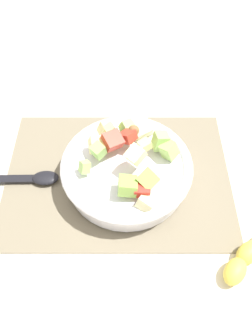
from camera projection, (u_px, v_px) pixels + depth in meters
ground_plane at (117, 176)px, 0.74m from camera, size 2.40×2.40×0.00m
placemat at (117, 176)px, 0.73m from camera, size 0.48×0.35×0.01m
salad_bowl at (126, 169)px, 0.70m from camera, size 0.27×0.27×0.11m
serving_spoon at (24, 179)px, 0.72m from camera, size 0.21×0.04×0.01m
banana_whole at (250, 254)px, 0.61m from camera, size 0.13×0.12×0.04m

